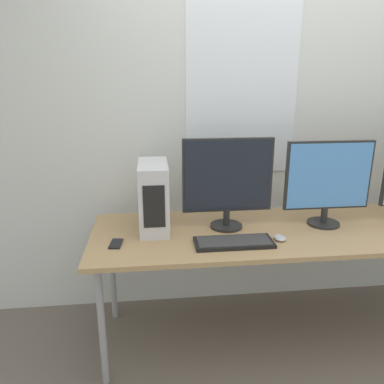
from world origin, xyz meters
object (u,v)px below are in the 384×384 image
object	(u,v)px
monitor_main	(228,180)
monitor_right_near	(328,180)
cell_phone	(116,244)
pc_tower	(154,196)
keyboard	(234,242)
mouse	(280,238)

from	to	relation	value
monitor_main	monitor_right_near	world-z (taller)	monitor_main
cell_phone	pc_tower	bearing A→B (deg)	52.12
keyboard	cell_phone	size ratio (longest dim) A/B	3.39
pc_tower	monitor_right_near	size ratio (longest dim) A/B	0.76
pc_tower	mouse	xyz separation A→B (m)	(0.71, -0.26, -0.19)
monitor_right_near	keyboard	size ratio (longest dim) A/B	1.23
pc_tower	monitor_main	bearing A→B (deg)	-5.15
monitor_main	monitor_right_near	distance (m)	0.62
keyboard	mouse	xyz separation A→B (m)	(0.27, 0.03, 0.00)
pc_tower	cell_phone	bearing A→B (deg)	-134.17
keyboard	pc_tower	bearing A→B (deg)	146.23
monitor_right_near	pc_tower	bearing A→B (deg)	176.49
pc_tower	cell_phone	xyz separation A→B (m)	(-0.22, -0.22, -0.20)
monitor_main	mouse	distance (m)	0.45
mouse	cell_phone	xyz separation A→B (m)	(-0.92, 0.04, -0.01)
pc_tower	monitor_right_near	world-z (taller)	monitor_right_near
mouse	cell_phone	size ratio (longest dim) A/B	0.71
pc_tower	monitor_main	xyz separation A→B (m)	(0.44, -0.04, 0.10)
keyboard	mouse	bearing A→B (deg)	5.93
monitor_main	cell_phone	bearing A→B (deg)	-164.46
keyboard	mouse	world-z (taller)	mouse
pc_tower	keyboard	bearing A→B (deg)	-33.77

